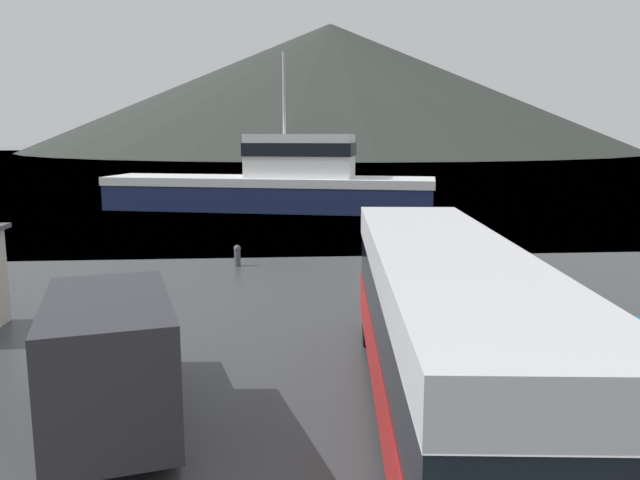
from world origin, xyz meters
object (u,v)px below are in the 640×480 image
object	(u,v)px
storage_bin	(631,352)
delivery_van	(110,356)
tour_bus	(444,324)
fishing_boat	(276,182)

from	to	relation	value
storage_bin	delivery_van	bearing A→B (deg)	-172.66
tour_bus	storage_bin	world-z (taller)	tour_bus
fishing_boat	storage_bin	size ratio (longest dim) A/B	15.07
fishing_boat	storage_bin	world-z (taller)	fishing_boat
fishing_boat	storage_bin	distance (m)	30.83
delivery_van	fishing_boat	world-z (taller)	fishing_boat
delivery_van	tour_bus	bearing A→B (deg)	-16.35
storage_bin	fishing_boat	bearing A→B (deg)	103.23
tour_bus	storage_bin	size ratio (longest dim) A/B	7.89
delivery_van	storage_bin	xyz separation A→B (m)	(10.16, 1.31, -0.68)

